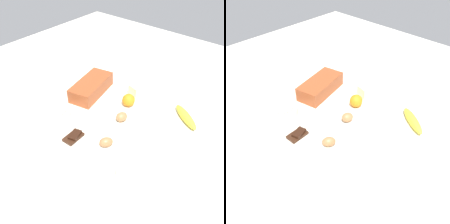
# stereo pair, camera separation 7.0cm
# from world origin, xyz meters

# --- Properties ---
(ground_plane) EXTENTS (2.40, 2.40, 0.02)m
(ground_plane) POSITION_xyz_m (0.00, 0.00, -0.01)
(ground_plane) COLOR silver
(loaf_pan) EXTENTS (0.30, 0.19, 0.08)m
(loaf_pan) POSITION_xyz_m (0.09, 0.23, 0.04)
(loaf_pan) COLOR #9E4723
(loaf_pan) RESTS_ON ground_plane
(flour_bowl) EXTENTS (0.14, 0.14, 0.06)m
(flour_bowl) POSITION_xyz_m (-0.21, -0.29, 0.03)
(flour_bowl) COLOR silver
(flour_bowl) RESTS_ON ground_plane
(sugar_bowl) EXTENTS (0.14, 0.14, 0.07)m
(sugar_bowl) POSITION_xyz_m (-0.17, 0.22, 0.03)
(sugar_bowl) COLOR silver
(sugar_bowl) RESTS_ON ground_plane
(banana) EXTENTS (0.15, 0.18, 0.04)m
(banana) POSITION_xyz_m (0.22, -0.29, 0.02)
(banana) COLOR yellow
(banana) RESTS_ON ground_plane
(orange_fruit) EXTENTS (0.07, 0.07, 0.07)m
(orange_fruit) POSITION_xyz_m (0.14, -0.00, 0.03)
(orange_fruit) COLOR orange
(orange_fruit) RESTS_ON ground_plane
(butter_block) EXTENTS (0.10, 0.08, 0.06)m
(butter_block) POSITION_xyz_m (0.26, 0.02, 0.03)
(butter_block) COLOR #F4EDB2
(butter_block) RESTS_ON ground_plane
(egg_near_butter) EXTENTS (0.07, 0.06, 0.05)m
(egg_near_butter) POSITION_xyz_m (0.02, -0.05, 0.02)
(egg_near_butter) COLOR #B17848
(egg_near_butter) RESTS_ON ground_plane
(egg_beside_bowl) EXTENTS (0.08, 0.07, 0.04)m
(egg_beside_bowl) POSITION_xyz_m (-0.16, -0.10, 0.02)
(egg_beside_bowl) COLOR #AC7446
(egg_beside_bowl) RESTS_ON ground_plane
(chocolate_plate) EXTENTS (0.13, 0.13, 0.03)m
(chocolate_plate) POSITION_xyz_m (-0.23, 0.04, 0.01)
(chocolate_plate) COLOR silver
(chocolate_plate) RESTS_ON ground_plane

